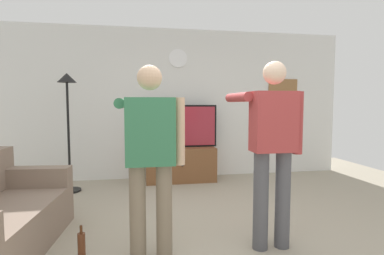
{
  "coord_description": "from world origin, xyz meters",
  "views": [
    {
      "loc": [
        -0.65,
        -2.58,
        1.35
      ],
      "look_at": [
        0.02,
        1.2,
        1.05
      ],
      "focal_mm": 28.17,
      "sensor_mm": 36.0,
      "label": 1
    }
  ],
  "objects_px": {
    "person_standing_nearer_lamp": "(150,151)",
    "person_standing_nearer_couch": "(272,144)",
    "wall_clock": "(178,58)",
    "floor_lamp": "(68,107)",
    "television": "(180,126)",
    "beverage_bottle": "(82,246)",
    "framed_picture": "(283,95)",
    "tv_stand": "(180,164)"
  },
  "relations": [
    {
      "from": "person_standing_nearer_lamp",
      "to": "person_standing_nearer_couch",
      "type": "relative_size",
      "value": 0.97
    },
    {
      "from": "wall_clock",
      "to": "floor_lamp",
      "type": "xyz_separation_m",
      "value": [
        -1.77,
        -0.64,
        -0.87
      ]
    },
    {
      "from": "television",
      "to": "beverage_bottle",
      "type": "xyz_separation_m",
      "value": [
        -1.21,
        -2.57,
        -0.84
      ]
    },
    {
      "from": "wall_clock",
      "to": "framed_picture",
      "type": "xyz_separation_m",
      "value": [
        2.04,
        0.0,
        -0.64
      ]
    },
    {
      "from": "framed_picture",
      "to": "person_standing_nearer_couch",
      "type": "height_order",
      "value": "framed_picture"
    },
    {
      "from": "television",
      "to": "beverage_bottle",
      "type": "height_order",
      "value": "television"
    },
    {
      "from": "person_standing_nearer_couch",
      "to": "television",
      "type": "bearing_deg",
      "value": 100.8
    },
    {
      "from": "television",
      "to": "wall_clock",
      "type": "height_order",
      "value": "wall_clock"
    },
    {
      "from": "person_standing_nearer_couch",
      "to": "floor_lamp",
      "type": "bearing_deg",
      "value": 135.41
    },
    {
      "from": "television",
      "to": "floor_lamp",
      "type": "relative_size",
      "value": 0.72
    },
    {
      "from": "floor_lamp",
      "to": "beverage_bottle",
      "type": "distance_m",
      "value": 2.53
    },
    {
      "from": "tv_stand",
      "to": "framed_picture",
      "type": "xyz_separation_m",
      "value": [
        2.04,
        0.3,
        1.23
      ]
    },
    {
      "from": "television",
      "to": "framed_picture",
      "type": "bearing_deg",
      "value": 6.94
    },
    {
      "from": "television",
      "to": "framed_picture",
      "type": "relative_size",
      "value": 2.17
    },
    {
      "from": "tv_stand",
      "to": "framed_picture",
      "type": "relative_size",
      "value": 2.01
    },
    {
      "from": "television",
      "to": "floor_lamp",
      "type": "height_order",
      "value": "floor_lamp"
    },
    {
      "from": "tv_stand",
      "to": "beverage_bottle",
      "type": "height_order",
      "value": "tv_stand"
    },
    {
      "from": "floor_lamp",
      "to": "person_standing_nearer_couch",
      "type": "xyz_separation_m",
      "value": [
        2.28,
        -2.24,
        -0.32
      ]
    },
    {
      "from": "tv_stand",
      "to": "person_standing_nearer_lamp",
      "type": "distance_m",
      "value": 2.76
    },
    {
      "from": "beverage_bottle",
      "to": "tv_stand",
      "type": "bearing_deg",
      "value": 64.31
    },
    {
      "from": "television",
      "to": "person_standing_nearer_couch",
      "type": "relative_size",
      "value": 0.75
    },
    {
      "from": "framed_picture",
      "to": "floor_lamp",
      "type": "xyz_separation_m",
      "value": [
        -3.82,
        -0.65,
        -0.23
      ]
    },
    {
      "from": "wall_clock",
      "to": "tv_stand",
      "type": "bearing_deg",
      "value": -90.0
    },
    {
      "from": "floor_lamp",
      "to": "television",
      "type": "bearing_deg",
      "value": 12.7
    },
    {
      "from": "tv_stand",
      "to": "television",
      "type": "height_order",
      "value": "television"
    },
    {
      "from": "beverage_bottle",
      "to": "television",
      "type": "bearing_deg",
      "value": 64.71
    },
    {
      "from": "framed_picture",
      "to": "television",
      "type": "bearing_deg",
      "value": -173.06
    },
    {
      "from": "television",
      "to": "wall_clock",
      "type": "xyz_separation_m",
      "value": [
        0.0,
        0.24,
        1.21
      ]
    },
    {
      "from": "wall_clock",
      "to": "beverage_bottle",
      "type": "bearing_deg",
      "value": -113.34
    },
    {
      "from": "wall_clock",
      "to": "person_standing_nearer_couch",
      "type": "distance_m",
      "value": 3.16
    },
    {
      "from": "television",
      "to": "floor_lamp",
      "type": "distance_m",
      "value": 1.85
    },
    {
      "from": "framed_picture",
      "to": "beverage_bottle",
      "type": "relative_size",
      "value": 2.0
    },
    {
      "from": "television",
      "to": "framed_picture",
      "type": "distance_m",
      "value": 2.14
    },
    {
      "from": "framed_picture",
      "to": "person_standing_nearer_lamp",
      "type": "distance_m",
      "value": 3.98
    },
    {
      "from": "tv_stand",
      "to": "person_standing_nearer_lamp",
      "type": "xyz_separation_m",
      "value": [
        -0.61,
        -2.61,
        0.65
      ]
    },
    {
      "from": "wall_clock",
      "to": "floor_lamp",
      "type": "distance_m",
      "value": 2.08
    },
    {
      "from": "person_standing_nearer_lamp",
      "to": "wall_clock",
      "type": "bearing_deg",
      "value": 78.04
    },
    {
      "from": "wall_clock",
      "to": "framed_picture",
      "type": "relative_size",
      "value": 0.55
    },
    {
      "from": "floor_lamp",
      "to": "framed_picture",
      "type": "bearing_deg",
      "value": 9.64
    },
    {
      "from": "person_standing_nearer_lamp",
      "to": "framed_picture",
      "type": "bearing_deg",
      "value": 47.52
    },
    {
      "from": "wall_clock",
      "to": "floor_lamp",
      "type": "height_order",
      "value": "wall_clock"
    },
    {
      "from": "tv_stand",
      "to": "wall_clock",
      "type": "xyz_separation_m",
      "value": [
        -0.0,
        0.29,
        1.88
      ]
    }
  ]
}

